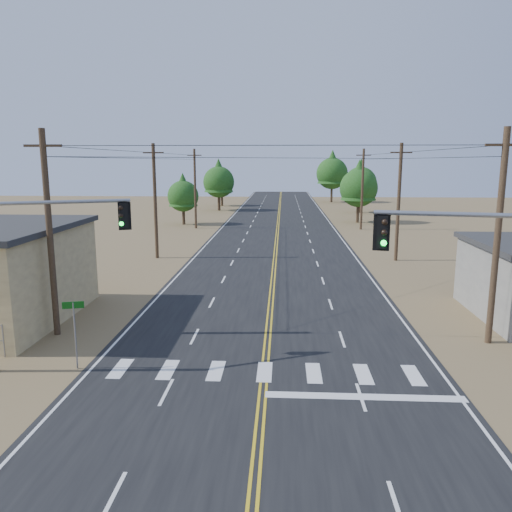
{
  "coord_description": "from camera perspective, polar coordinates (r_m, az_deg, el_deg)",
  "views": [
    {
      "loc": [
        0.69,
        -11.12,
        8.5
      ],
      "look_at": [
        -0.74,
        15.03,
        3.5
      ],
      "focal_mm": 35.0,
      "sensor_mm": 36.0,
      "label": 1
    }
  ],
  "objects": [
    {
      "name": "tree_left_far",
      "position": [
        96.53,
        -3.93,
        8.2
      ],
      "size": [
        4.07,
        4.07,
        6.78
      ],
      "color": "#3F2D1E",
      "rests_on": "ground"
    },
    {
      "name": "ground",
      "position": [
        14.01,
        -0.39,
        -26.54
      ],
      "size": [
        220.0,
        220.0,
        0.0
      ],
      "primitive_type": "plane",
      "color": "brown",
      "rests_on": "ground"
    },
    {
      "name": "utility_pole_right_far",
      "position": [
        63.97,
        12.05,
        7.54
      ],
      "size": [
        1.8,
        0.3,
        10.0
      ],
      "color": "#4C3826",
      "rests_on": "ground"
    },
    {
      "name": "utility_pole_left_near",
      "position": [
        25.91,
        -22.52,
        2.48
      ],
      "size": [
        1.8,
        0.3,
        10.0
      ],
      "color": "#4C3826",
      "rests_on": "ground"
    },
    {
      "name": "signal_mast_left",
      "position": [
        22.1,
        -24.35,
        0.11
      ],
      "size": [
        5.36,
        2.41,
        7.06
      ],
      "rotation": [
        0.0,
        0.0,
        0.4
      ],
      "color": "gray",
      "rests_on": "ground"
    },
    {
      "name": "road",
      "position": [
        41.99,
        2.12,
        -0.86
      ],
      "size": [
        15.0,
        200.0,
        0.02
      ],
      "primitive_type": "cube",
      "color": "black",
      "rests_on": "ground"
    },
    {
      "name": "street_sign",
      "position": [
        21.89,
        -20.04,
        -7.33
      ],
      "size": [
        0.84,
        0.24,
        2.89
      ],
      "rotation": [
        0.0,
        0.0,
        0.25
      ],
      "color": "gray",
      "rests_on": "ground"
    },
    {
      "name": "signal_mast_right",
      "position": [
        17.3,
        26.35,
        -2.79
      ],
      "size": [
        5.64,
        1.39,
        7.06
      ],
      "rotation": [
        0.0,
        0.0,
        -0.21
      ],
      "color": "gray",
      "rests_on": "ground"
    },
    {
      "name": "tree_right_mid",
      "position": [
        84.99,
        11.85,
        8.53
      ],
      "size": [
        5.35,
        5.35,
        8.91
      ],
      "color": "#3F2D1E",
      "rests_on": "ground"
    },
    {
      "name": "utility_pole_left_far",
      "position": [
        64.19,
        -6.98,
        7.71
      ],
      "size": [
        1.8,
        0.3,
        10.0
      ],
      "color": "#4C3826",
      "rests_on": "ground"
    },
    {
      "name": "tree_left_mid",
      "position": [
        87.31,
        -4.29,
        8.8
      ],
      "size": [
        5.37,
        5.37,
        8.95
      ],
      "color": "#3F2D1E",
      "rests_on": "ground"
    },
    {
      "name": "tree_right_far",
      "position": [
        105.96,
        8.7,
        9.67
      ],
      "size": [
        6.48,
        6.48,
        10.8
      ],
      "color": "#3F2D1E",
      "rests_on": "ground"
    },
    {
      "name": "utility_pole_left_mid",
      "position": [
        44.68,
        -11.45,
        6.25
      ],
      "size": [
        1.8,
        0.3,
        10.0
      ],
      "color": "#4C3826",
      "rests_on": "ground"
    },
    {
      "name": "tree_right_near",
      "position": [
        71.15,
        11.67,
        8.05
      ],
      "size": [
        5.24,
        5.24,
        8.74
      ],
      "color": "#3F2D1E",
      "rests_on": "ground"
    },
    {
      "name": "utility_pole_right_near",
      "position": [
        25.34,
        25.88,
        2.05
      ],
      "size": [
        1.8,
        0.3,
        10.0
      ],
      "color": "#4C3826",
      "rests_on": "ground"
    },
    {
      "name": "utility_pole_right_mid",
      "position": [
        44.35,
        15.99,
        6.02
      ],
      "size": [
        1.8,
        0.3,
        10.0
      ],
      "color": "#4C3826",
      "rests_on": "ground"
    },
    {
      "name": "tree_left_near",
      "position": [
        68.43,
        -8.34,
        7.15
      ],
      "size": [
        4.18,
        4.18,
        6.97
      ],
      "color": "#3F2D1E",
      "rests_on": "ground"
    }
  ]
}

